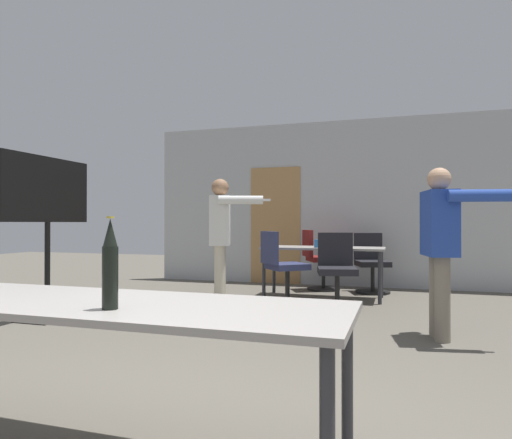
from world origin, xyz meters
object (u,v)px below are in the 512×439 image
at_px(office_chair_far_right, 282,270).
at_px(drink_cup, 317,244).
at_px(office_chair_side_rolled, 337,273).
at_px(office_chair_near_pushed, 319,261).
at_px(tv_screen, 47,213).
at_px(office_chair_mid_tucked, 371,265).
at_px(beer_bottle, 110,265).
at_px(person_center_tall, 441,237).
at_px(person_right_polo, 221,230).

distance_m(office_chair_far_right, drink_cup, 0.73).
xyz_separation_m(office_chair_side_rolled, drink_cup, (-0.35, 0.66, 0.33)).
bearing_deg(office_chair_near_pushed, tv_screen, -65.82).
relative_size(office_chair_mid_tucked, beer_bottle, 2.45).
xyz_separation_m(person_center_tall, office_chair_near_pushed, (-1.59, 2.72, -0.49)).
distance_m(office_chair_far_right, office_chair_near_pushed, 1.47).
xyz_separation_m(office_chair_mid_tucked, beer_bottle, (-0.69, -5.67, 0.48)).
distance_m(person_right_polo, office_chair_far_right, 0.96).
relative_size(tv_screen, office_chair_far_right, 1.88).
bearing_deg(office_chair_near_pushed, office_chair_mid_tucked, 63.92).
relative_size(person_right_polo, beer_bottle, 4.38).
bearing_deg(beer_bottle, office_chair_side_rolled, 84.96).
height_order(office_chair_side_rolled, office_chair_mid_tucked, office_chair_side_rolled).
relative_size(office_chair_far_right, drink_cup, 8.72).
bearing_deg(beer_bottle, person_right_polo, 105.38).
height_order(office_chair_side_rolled, drink_cup, office_chair_side_rolled).
relative_size(person_center_tall, drink_cup, 14.35).
distance_m(beer_bottle, drink_cup, 4.77).
bearing_deg(office_chair_mid_tucked, office_chair_far_right, 35.77).
distance_m(person_center_tall, office_chair_near_pushed, 3.19).
relative_size(person_center_tall, office_chair_mid_tucked, 1.74).
xyz_separation_m(person_center_tall, drink_cup, (-1.46, 1.82, -0.16)).
height_order(tv_screen, person_center_tall, tv_screen).
height_order(person_right_polo, beer_bottle, person_right_polo).
height_order(person_right_polo, office_chair_far_right, person_right_polo).
bearing_deg(tv_screen, drink_cup, -50.54).
bearing_deg(office_chair_far_right, person_center_tall, 14.83).
relative_size(person_right_polo, office_chair_mid_tucked, 1.79).
bearing_deg(office_chair_near_pushed, person_right_polo, -52.68).
relative_size(office_chair_far_right, office_chair_mid_tucked, 1.06).
bearing_deg(beer_bottle, office_chair_mid_tucked, 83.08).
height_order(person_right_polo, person_center_tall, person_right_polo).
height_order(office_chair_far_right, beer_bottle, beer_bottle).
distance_m(office_chair_side_rolled, drink_cup, 0.82).
bearing_deg(office_chair_side_rolled, person_right_polo, 0.04).
bearing_deg(office_chair_mid_tucked, tv_screen, 24.32).
bearing_deg(office_chair_far_right, person_right_polo, -98.34).
distance_m(office_chair_far_right, beer_bottle, 4.25).
bearing_deg(office_chair_side_rolled, office_chair_near_pushed, -85.42).
relative_size(tv_screen, office_chair_mid_tucked, 1.99).
distance_m(person_right_polo, office_chair_mid_tucked, 2.62).
distance_m(office_chair_side_rolled, office_chair_mid_tucked, 1.60).
relative_size(office_chair_mid_tucked, drink_cup, 8.26).
relative_size(person_right_polo, office_chair_far_right, 1.69).
bearing_deg(beer_bottle, office_chair_far_right, 94.85).
xyz_separation_m(person_right_polo, office_chair_near_pushed, (0.92, 1.88, -0.52)).
height_order(person_center_tall, office_chair_mid_tucked, person_center_tall).
xyz_separation_m(person_center_tall, beer_bottle, (-1.47, -2.94, -0.04)).
bearing_deg(tv_screen, person_center_tall, -84.95).
relative_size(office_chair_near_pushed, office_chair_side_rolled, 1.01).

